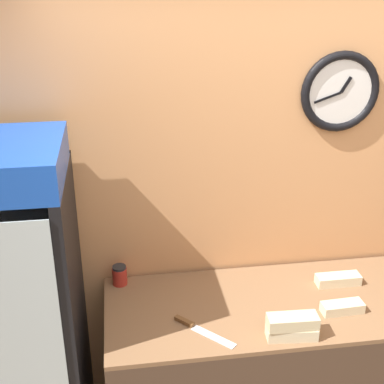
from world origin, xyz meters
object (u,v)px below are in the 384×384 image
(sandwich_stack_middle, at_px, (293,322))
(sandwich_flat_left, at_px, (338,280))
(chefs_knife, at_px, (196,327))
(sandwich_flat_right, at_px, (342,307))
(condiment_jar, at_px, (120,275))
(beverage_cooler, at_px, (7,296))
(sandwich_stack_bottom, at_px, (292,332))

(sandwich_stack_middle, distance_m, sandwich_flat_left, 0.59)
(sandwich_flat_left, distance_m, chefs_knife, 0.92)
(sandwich_flat_right, distance_m, condiment_jar, 1.24)
(beverage_cooler, height_order, sandwich_stack_bottom, beverage_cooler)
(sandwich_flat_right, relative_size, chefs_knife, 0.79)
(chefs_knife, height_order, condiment_jar, condiment_jar)
(sandwich_flat_right, distance_m, chefs_knife, 0.79)
(sandwich_stack_middle, height_order, sandwich_flat_left, sandwich_stack_middle)
(sandwich_stack_middle, xyz_separation_m, chefs_knife, (-0.46, 0.13, -0.09))
(sandwich_flat_right, bearing_deg, sandwich_stack_bottom, -154.19)
(sandwich_stack_middle, xyz_separation_m, condiment_jar, (-0.83, 0.60, -0.04))
(sandwich_stack_bottom, relative_size, condiment_jar, 2.20)
(chefs_knife, relative_size, condiment_jar, 2.45)
(beverage_cooler, bearing_deg, sandwich_flat_left, 1.68)
(beverage_cooler, height_order, chefs_knife, beverage_cooler)
(sandwich_flat_left, xyz_separation_m, condiment_jar, (-1.24, 0.18, 0.03))
(sandwich_stack_bottom, bearing_deg, condiment_jar, 144.18)
(sandwich_flat_left, bearing_deg, chefs_knife, -162.13)
(sandwich_flat_right, height_order, chefs_knife, sandwich_flat_right)
(chefs_knife, bearing_deg, sandwich_stack_middle, -16.35)
(beverage_cooler, height_order, sandwich_flat_right, beverage_cooler)
(condiment_jar, bearing_deg, beverage_cooler, -157.61)
(sandwich_stack_middle, relative_size, chefs_knife, 0.89)
(sandwich_stack_middle, bearing_deg, condiment_jar, 144.18)
(beverage_cooler, height_order, condiment_jar, beverage_cooler)
(sandwich_flat_left, distance_m, sandwich_flat_right, 0.27)
(sandwich_flat_left, xyz_separation_m, sandwich_flat_right, (-0.08, -0.26, -0.00))
(beverage_cooler, distance_m, condiment_jar, 0.63)
(sandwich_stack_bottom, xyz_separation_m, chefs_knife, (-0.46, 0.13, -0.02))
(sandwich_stack_bottom, relative_size, chefs_knife, 0.90)
(beverage_cooler, bearing_deg, chefs_knife, -13.51)
(beverage_cooler, bearing_deg, sandwich_stack_bottom, -14.44)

